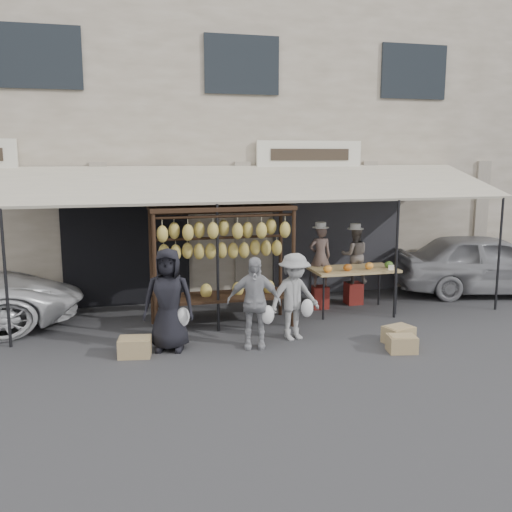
{
  "coord_description": "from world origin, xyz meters",
  "views": [
    {
      "loc": [
        -2.83,
        -8.62,
        3.13
      ],
      "look_at": [
        -0.23,
        1.4,
        1.3
      ],
      "focal_mm": 40.0,
      "sensor_mm": 36.0,
      "label": 1
    }
  ],
  "objects": [
    {
      "name": "ground_plane",
      "position": [
        0.0,
        0.0,
        0.0
      ],
      "size": [
        90.0,
        90.0,
        0.0
      ],
      "primitive_type": "plane",
      "color": "#2D2D30"
    },
    {
      "name": "stool_right",
      "position": [
        2.16,
        2.32,
        0.23
      ],
      "size": [
        0.41,
        0.41,
        0.46
      ],
      "primitive_type": "cube",
      "rotation": [
        0.0,
        0.0,
        -0.29
      ],
      "color": "maroon",
      "rests_on": "ground_plane"
    },
    {
      "name": "produce_table",
      "position": [
        1.87,
        1.7,
        0.86
      ],
      "size": [
        1.7,
        0.9,
        1.04
      ],
      "color": "tan",
      "rests_on": "ground_plane"
    },
    {
      "name": "shophouse",
      "position": [
        -0.0,
        6.5,
        3.65
      ],
      "size": [
        24.0,
        6.15,
        7.3
      ],
      "color": "beige",
      "rests_on": "ground_plane"
    },
    {
      "name": "vendor_left",
      "position": [
        1.33,
        2.17,
        1.09
      ],
      "size": [
        0.48,
        0.34,
        1.26
      ],
      "primitive_type": "imported",
      "rotation": [
        0.0,
        0.0,
        3.05
      ],
      "color": "brown",
      "rests_on": "stool_left"
    },
    {
      "name": "banana_rack",
      "position": [
        -0.86,
        1.43,
        1.57
      ],
      "size": [
        2.6,
        0.9,
        2.24
      ],
      "color": "black",
      "rests_on": "ground_plane"
    },
    {
      "name": "crate_near_a",
      "position": [
        1.66,
        -0.69,
        0.13
      ],
      "size": [
        0.5,
        0.42,
        0.27
      ],
      "primitive_type": "cube",
      "rotation": [
        0.0,
        0.0,
        -0.19
      ],
      "color": "tan",
      "rests_on": "ground_plane"
    },
    {
      "name": "crate_near_b",
      "position": [
        1.82,
        -0.27,
        0.14
      ],
      "size": [
        0.55,
        0.48,
        0.28
      ],
      "primitive_type": "cube",
      "rotation": [
        0.0,
        0.0,
        0.28
      ],
      "color": "tan",
      "rests_on": "ground_plane"
    },
    {
      "name": "awning",
      "position": [
        0.01,
        2.28,
        2.57
      ],
      "size": [
        10.0,
        2.35,
        2.92
      ],
      "color": "beige",
      "rests_on": "ground_plane"
    },
    {
      "name": "stool_left",
      "position": [
        1.33,
        2.17,
        0.23
      ],
      "size": [
        0.41,
        0.41,
        0.46
      ],
      "primitive_type": "cube",
      "rotation": [
        0.0,
        0.0,
        0.32
      ],
      "color": "maroon",
      "rests_on": "ground_plane"
    },
    {
      "name": "vendor_right",
      "position": [
        2.16,
        2.32,
        1.06
      ],
      "size": [
        0.67,
        0.58,
        1.19
      ],
      "primitive_type": "imported",
      "rotation": [
        0.0,
        0.0,
        2.89
      ],
      "color": "#665D57",
      "rests_on": "stool_right"
    },
    {
      "name": "sedan",
      "position": [
        5.48,
        2.41,
        0.7
      ],
      "size": [
        4.39,
        2.57,
        1.4
      ],
      "primitive_type": "imported",
      "rotation": [
        0.0,
        0.0,
        1.33
      ],
      "color": "#95959A",
      "rests_on": "ground_plane"
    },
    {
      "name": "customer_mid",
      "position": [
        -0.6,
        0.13,
        0.76
      ],
      "size": [
        0.96,
        0.58,
        1.52
      ],
      "primitive_type": "imported",
      "rotation": [
        0.0,
        0.0,
        -0.25
      ],
      "color": "#A0A1A6",
      "rests_on": "ground_plane"
    },
    {
      "name": "crate_far",
      "position": [
        -2.53,
        0.18,
        0.15
      ],
      "size": [
        0.55,
        0.45,
        0.3
      ],
      "primitive_type": "cube",
      "rotation": [
        0.0,
        0.0,
        -0.16
      ],
      "color": "tan",
      "rests_on": "ground_plane"
    },
    {
      "name": "customer_right",
      "position": [
        0.17,
        0.37,
        0.75
      ],
      "size": [
        1.08,
        0.79,
        1.5
      ],
      "primitive_type": "imported",
      "rotation": [
        0.0,
        0.0,
        0.26
      ],
      "color": "gray",
      "rests_on": "ground_plane"
    },
    {
      "name": "customer_left",
      "position": [
        -1.96,
        0.36,
        0.84
      ],
      "size": [
        0.93,
        0.73,
        1.68
      ],
      "primitive_type": "imported",
      "rotation": [
        0.0,
        0.0,
        -0.26
      ],
      "color": "black",
      "rests_on": "ground_plane"
    }
  ]
}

